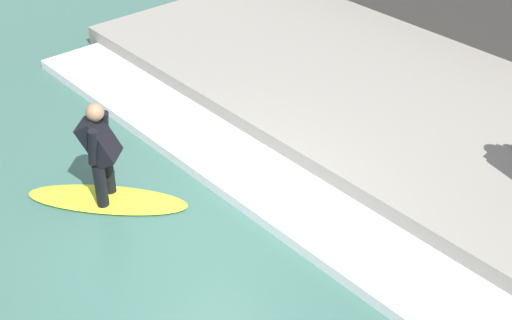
# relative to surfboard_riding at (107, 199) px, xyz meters

# --- Properties ---
(ground_plane) EXTENTS (28.00, 28.00, 0.00)m
(ground_plane) POSITION_rel_surfboard_riding_xyz_m (0.48, -1.30, -0.03)
(ground_plane) COLOR #386056
(concrete_ledge) EXTENTS (4.40, 11.08, 0.35)m
(concrete_ledge) POSITION_rel_surfboard_riding_xyz_m (4.40, -1.30, 0.15)
(concrete_ledge) COLOR gray
(concrete_ledge) RESTS_ON ground_plane
(wave_foam_crest) EXTENTS (1.08, 10.52, 0.14)m
(wave_foam_crest) POSITION_rel_surfboard_riding_xyz_m (1.66, -1.30, 0.04)
(wave_foam_crest) COLOR white
(wave_foam_crest) RESTS_ON ground_plane
(surfboard_riding) EXTENTS (1.77, 1.92, 0.06)m
(surfboard_riding) POSITION_rel_surfboard_riding_xyz_m (0.00, 0.00, 0.00)
(surfboard_riding) COLOR #BFE02D
(surfboard_riding) RESTS_ON ground_plane
(surfer_riding) EXTENTS (0.57, 0.57, 1.32)m
(surfer_riding) POSITION_rel_surfboard_riding_xyz_m (-0.00, 0.00, 0.76)
(surfer_riding) COLOR black
(surfer_riding) RESTS_ON surfboard_riding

